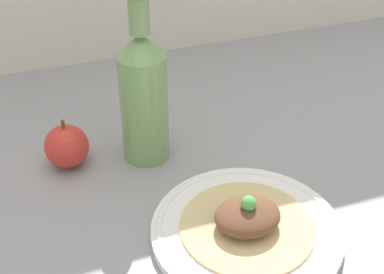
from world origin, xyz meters
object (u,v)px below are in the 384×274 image
at_px(plate, 246,230).
at_px(cider_bottle, 144,94).
at_px(apple, 67,146).
at_px(plated_food, 247,219).

height_order(plate, cider_bottle, cider_bottle).
bearing_deg(plate, apple, 130.46).
relative_size(plate, plated_food, 1.43).
relative_size(plate, apple, 3.12).
distance_m(plate, plated_food, 0.02).
bearing_deg(apple, cider_bottle, -7.47).
height_order(plate, plated_food, plated_food).
height_order(plate, apple, apple).
height_order(cider_bottle, apple, cider_bottle).
xyz_separation_m(plate, plated_food, (-0.00, 0.00, 0.02)).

